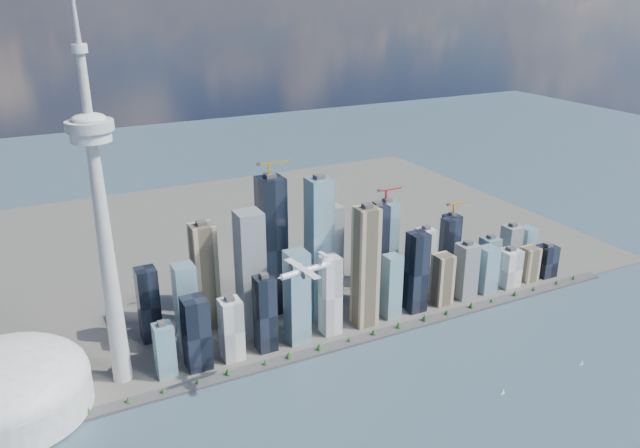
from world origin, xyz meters
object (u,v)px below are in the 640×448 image
needle_tower (102,220)px  dome_stadium (7,387)px  airplane (305,270)px  sailboat_west (503,392)px  sailboat_east (582,363)px

needle_tower → dome_stadium: bearing=-175.9°
airplane → sailboat_west: size_ratio=8.85×
airplane → sailboat_east: 437.76m
sailboat_west → sailboat_east: sailboat_west is taller
sailboat_west → needle_tower: bearing=150.4°
airplane → sailboat_west: bearing=-35.4°
needle_tower → dome_stadium: size_ratio=2.75×
airplane → sailboat_east: size_ratio=9.37×
sailboat_west → sailboat_east: (149.04, 1.73, -0.16)m
dome_stadium → needle_tower: bearing=4.1°
needle_tower → airplane: size_ratio=6.99×
needle_tower → sailboat_east: bearing=-23.6°
needle_tower → airplane: 260.50m
needle_tower → sailboat_west: bearing=-30.4°
needle_tower → airplane: (213.67, -138.09, -56.02)m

